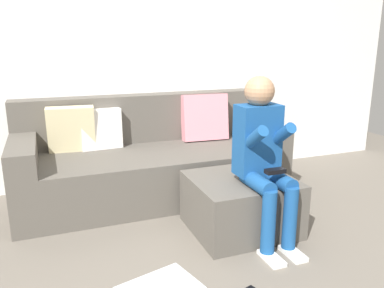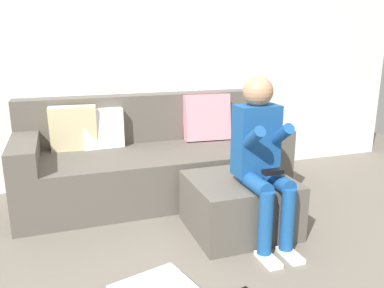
% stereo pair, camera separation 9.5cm
% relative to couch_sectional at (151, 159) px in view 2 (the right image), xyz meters
% --- Properties ---
extents(ground_plane, '(7.53, 7.53, 0.00)m').
position_rel_couch_sectional_xyz_m(ground_plane, '(0.18, -1.65, -0.33)').
color(ground_plane, '#6B6359').
extents(wall_back, '(5.79, 0.10, 2.73)m').
position_rel_couch_sectional_xyz_m(wall_back, '(0.18, 0.48, 1.03)').
color(wall_back, white).
rests_on(wall_back, ground_plane).
extents(couch_sectional, '(2.39, 1.00, 0.91)m').
position_rel_couch_sectional_xyz_m(couch_sectional, '(0.00, 0.00, 0.00)').
color(couch_sectional, '#59544C').
rests_on(couch_sectional, ground_plane).
extents(ottoman, '(0.75, 0.68, 0.42)m').
position_rel_couch_sectional_xyz_m(ottoman, '(0.46, -0.98, -0.13)').
color(ottoman, '#59544C').
rests_on(ottoman, ground_plane).
extents(person_seated, '(0.31, 0.61, 1.18)m').
position_rel_couch_sectional_xyz_m(person_seated, '(0.53, -1.15, 0.34)').
color(person_seated, '#194C8C').
rests_on(person_seated, ground_plane).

